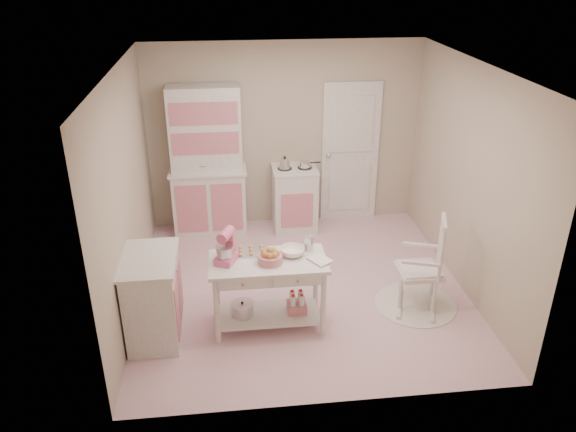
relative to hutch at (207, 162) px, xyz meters
The scene contains 14 objects.
room_shell 2.07m from the hutch, 56.83° to the right, with size 3.84×3.84×2.62m.
door 2.05m from the hutch, ahead, with size 0.82×0.05×2.04m, color white.
hutch is the anchor object (origin of this frame).
stove 1.33m from the hutch, ahead, with size 0.62×0.57×0.92m, color white.
base_cabinet 2.51m from the hutch, 102.91° to the right, with size 0.54×0.84×0.92m, color white.
lace_rug 3.34m from the hutch, 42.96° to the right, with size 0.92×0.92×0.01m, color white.
rocking_chair 3.21m from the hutch, 42.96° to the right, with size 0.48×0.72×1.10m, color white.
work_table 2.52m from the hutch, 74.89° to the right, with size 1.20×0.60×0.80m, color white.
stand_mixer 2.34m from the hutch, 84.73° to the right, with size 0.20×0.28×0.34m, color #E56190.
cookie_tray 2.24m from the hutch, 77.41° to the right, with size 0.34×0.24×0.02m, color silver.
bread_basket 2.50m from the hutch, 74.74° to the right, with size 0.25×0.25×0.09m, color #CC7584.
mixing_bowl 2.45m from the hutch, 68.49° to the right, with size 0.26×0.26×0.08m, color white.
metal_pitcher 2.44m from the hutch, 63.86° to the right, with size 0.10×0.10×0.17m, color silver.
recipe_book 2.71m from the hutch, 66.29° to the right, with size 0.17×0.23×0.02m, color white.
Camera 1 is at (-0.82, -5.64, 3.65)m, focal length 35.00 mm.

